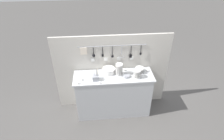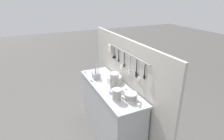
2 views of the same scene
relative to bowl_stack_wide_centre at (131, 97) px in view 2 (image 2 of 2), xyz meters
name	(u,v)px [view 2 (image 2 of 2)]	position (x,y,z in m)	size (l,w,h in m)	color
ground_plane	(110,133)	(-0.52, -0.07, -1.01)	(20.00, 20.00, 0.00)	#514F4C
counter	(110,111)	(-0.52, -0.07, -0.53)	(1.56, 0.51, 0.95)	#B7BABC
back_wall	(126,88)	(-0.52, 0.22, -0.16)	(2.36, 0.11, 1.68)	#BCB7AD
bowl_stack_wide_centre	(131,97)	(0.00, 0.00, 0.00)	(0.17, 0.17, 0.11)	white
bowl_stack_short_front	(117,95)	(-0.08, -0.17, 0.03)	(0.12, 0.12, 0.17)	white
bowl_stack_tall_left	(114,81)	(-0.41, -0.05, 0.07)	(0.13, 0.13, 0.25)	white
plate_stack	(114,79)	(-0.61, 0.04, 0.00)	(0.24, 0.24, 0.11)	white
steel_mixing_bowl	(113,92)	(-0.28, -0.13, -0.03)	(0.13, 0.13, 0.04)	#93969E
cutlery_caddy	(96,76)	(-0.87, -0.17, 0.00)	(0.12, 0.12, 0.27)	#93969E
cup_front_left	(91,80)	(-0.80, -0.28, -0.04)	(0.04, 0.04, 0.04)	white
cup_beside_plates	(126,89)	(-0.28, 0.09, -0.04)	(0.04, 0.04, 0.04)	white
cup_front_right	(123,101)	(0.00, -0.12, -0.04)	(0.04, 0.04, 0.04)	white
cup_edge_far	(123,97)	(-0.09, -0.08, -0.04)	(0.04, 0.04, 0.04)	white
cup_centre	(92,72)	(-1.13, -0.16, -0.04)	(0.04, 0.04, 0.04)	white
cup_back_left	(139,105)	(0.17, 0.02, -0.04)	(0.04, 0.04, 0.04)	white
cup_edge_near	(85,72)	(-1.20, -0.27, -0.04)	(0.04, 0.04, 0.04)	white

